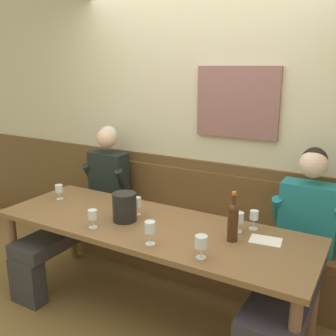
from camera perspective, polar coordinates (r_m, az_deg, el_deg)
The scene contains 17 objects.
ground_plane at distance 3.17m, azimuth -3.90°, elevation -21.67°, with size 6.80×6.80×0.02m, color brown.
room_wall_back at distance 3.53m, azimuth 5.69°, elevation 7.13°, with size 6.80×0.12×2.80m.
wood_wainscot_panel at distance 3.71m, azimuth 4.94°, elevation -6.67°, with size 6.80×0.03×1.03m, color brown.
wall_bench at distance 3.63m, azimuth 3.42°, elevation -11.18°, with size 2.73×0.42×0.94m.
dining_table at distance 2.92m, azimuth -2.64°, elevation -9.64°, with size 2.43×0.82×0.74m.
person_center_left_seat at distance 3.70m, azimuth -12.10°, elevation -5.12°, with size 0.48×1.26×1.31m.
person_center_right_seat at distance 2.88m, azimuth 18.63°, elevation -11.68°, with size 0.52×1.27×1.30m.
ice_bucket at distance 2.93m, azimuth -6.49°, elevation -5.79°, with size 0.18×0.18×0.22m, color black.
wine_bottle_green_tall at distance 2.61m, azimuth 9.64°, elevation -7.73°, with size 0.07×0.07×0.35m.
wine_glass_left_end at distance 2.77m, azimuth 10.50°, elevation -7.36°, with size 0.07×0.07×0.15m.
wine_glass_center_front at distance 2.54m, azimuth -2.69°, elevation -8.97°, with size 0.07×0.07×0.16m.
wine_glass_right_end at distance 3.51m, azimuth -15.91°, elevation -3.08°, with size 0.07×0.07×0.13m.
wine_glass_mid_right at distance 2.38m, azimuth 4.97°, elevation -11.05°, with size 0.08×0.08×0.15m.
wine_glass_by_bottle at distance 3.03m, azimuth -4.63°, elevation -5.23°, with size 0.06×0.06×0.14m.
wine_glass_center_rear at distance 2.85m, azimuth -11.16°, elevation -6.97°, with size 0.07×0.07×0.14m.
wine_glass_mid_left at distance 2.84m, azimuth 12.69°, elevation -7.03°, with size 0.07×0.07×0.14m.
tasting_sheet_left_guest at distance 2.72m, azimuth 14.33°, elevation -10.39°, with size 0.21×0.15×0.00m, color white.
Camera 1 is at (1.44, -2.10, 1.88)m, focal length 40.94 mm.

